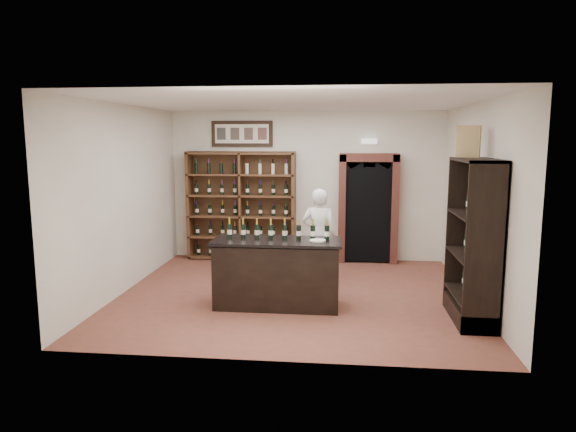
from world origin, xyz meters
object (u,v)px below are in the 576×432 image
Objects in this scene: side_cabinet at (474,266)px; shopkeeper at (319,236)px; counter_bottle_0 at (230,231)px; wine_crate at (468,141)px; tasting_counter at (277,273)px; wine_shelf at (242,206)px.

shopkeeper is at bearing 142.48° from side_cabinet.
wine_crate is at bearing 0.32° from counter_bottle_0.
tasting_counter is 6.27× the size of counter_bottle_0.
side_cabinet is at bearing -40.21° from wine_shelf.
side_cabinet is 1.35× the size of shopkeeper.
side_cabinet reaches higher than counter_bottle_0.
side_cabinet is at bearing -57.60° from wine_crate.
shopkeeper is (-2.18, 1.67, 0.06)m from side_cabinet.
wine_crate is at bearing 100.52° from side_cabinet.
wine_shelf is at bearing 164.74° from wine_crate.
wine_crate is (3.75, -2.84, 1.32)m from wine_shelf.
wine_shelf is at bearing 139.79° from side_cabinet.
counter_bottle_0 reaches higher than tasting_counter.
wine_crate is at bearing 1.99° from tasting_counter.
wine_crate is (2.65, 0.09, 1.93)m from tasting_counter.
wine_shelf reaches higher than counter_bottle_0.
tasting_counter is 1.16× the size of shopkeeper.
counter_bottle_0 is at bearing -157.80° from wine_crate.
shopkeeper is (1.65, -1.56, -0.29)m from wine_shelf.
counter_bottle_0 is at bearing 53.39° from shopkeeper.
wine_shelf is at bearing 110.56° from tasting_counter.
side_cabinet is (3.82, -3.23, -0.35)m from wine_shelf.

